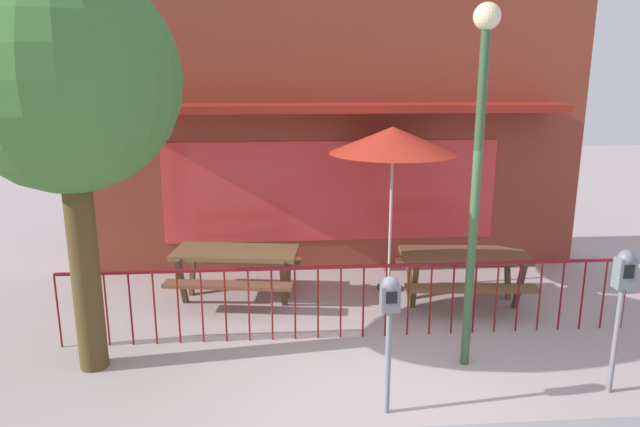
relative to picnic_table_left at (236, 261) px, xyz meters
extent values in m
plane|color=#A69795|center=(1.54, -2.97, -0.61)|extent=(40.00, 40.00, 0.00)
cube|color=#592910|center=(1.54, 1.59, -0.61)|extent=(8.61, 0.54, 0.01)
cube|color=brown|center=(1.54, 1.59, 1.82)|extent=(8.61, 0.50, 4.86)
cube|color=#D83838|center=(1.54, 1.33, 0.74)|extent=(5.60, 0.02, 1.70)
cube|color=maroon|center=(1.54, 0.94, 2.15)|extent=(7.32, 0.80, 0.12)
cube|color=maroon|center=(1.54, -1.37, 0.34)|extent=(7.23, 0.04, 0.04)
cylinder|color=maroon|center=(-2.07, -1.37, -0.14)|extent=(0.02, 0.02, 0.95)
cylinder|color=maroon|center=(-1.79, -1.37, -0.14)|extent=(0.02, 0.02, 0.95)
cylinder|color=maroon|center=(-1.50, -1.37, -0.14)|extent=(0.02, 0.02, 0.95)
cylinder|color=maroon|center=(-1.21, -1.37, -0.14)|extent=(0.02, 0.02, 0.95)
cylinder|color=maroon|center=(-0.92, -1.37, -0.14)|extent=(0.02, 0.02, 0.95)
cylinder|color=maroon|center=(-0.63, -1.37, -0.14)|extent=(0.02, 0.02, 0.95)
cylinder|color=maroon|center=(-0.34, -1.37, -0.14)|extent=(0.02, 0.02, 0.95)
cylinder|color=maroon|center=(-0.05, -1.37, -0.14)|extent=(0.02, 0.02, 0.95)
cylinder|color=maroon|center=(0.24, -1.37, -0.14)|extent=(0.02, 0.02, 0.95)
cylinder|color=maroon|center=(0.53, -1.37, -0.14)|extent=(0.02, 0.02, 0.95)
cylinder|color=maroon|center=(0.82, -1.37, -0.14)|extent=(0.02, 0.02, 0.95)
cylinder|color=maroon|center=(1.11, -1.37, -0.14)|extent=(0.02, 0.02, 0.95)
cylinder|color=maroon|center=(1.40, -1.37, -0.14)|extent=(0.02, 0.02, 0.95)
cylinder|color=maroon|center=(1.69, -1.37, -0.14)|extent=(0.02, 0.02, 0.95)
cylinder|color=maroon|center=(1.98, -1.37, -0.14)|extent=(0.02, 0.02, 0.95)
cylinder|color=maroon|center=(2.26, -1.37, -0.14)|extent=(0.02, 0.02, 0.95)
cylinder|color=maroon|center=(2.55, -1.37, -0.14)|extent=(0.02, 0.02, 0.95)
cylinder|color=maroon|center=(2.84, -1.37, -0.14)|extent=(0.02, 0.02, 0.95)
cylinder|color=maroon|center=(3.13, -1.37, -0.14)|extent=(0.02, 0.02, 0.95)
cylinder|color=maroon|center=(3.42, -1.37, -0.14)|extent=(0.02, 0.02, 0.95)
cylinder|color=maroon|center=(3.71, -1.37, -0.14)|extent=(0.02, 0.02, 0.95)
cylinder|color=maroon|center=(4.00, -1.37, -0.14)|extent=(0.02, 0.02, 0.95)
cylinder|color=maroon|center=(4.29, -1.37, -0.14)|extent=(0.02, 0.02, 0.95)
cylinder|color=maroon|center=(4.58, -1.37, -0.14)|extent=(0.02, 0.02, 0.95)
cylinder|color=maroon|center=(4.87, -1.37, -0.14)|extent=(0.02, 0.02, 0.95)
cylinder|color=maroon|center=(5.16, -1.37, -0.14)|extent=(0.02, 0.02, 0.95)
cube|color=brown|center=(0.00, 0.00, 0.13)|extent=(1.89, 1.02, 0.07)
cube|color=brown|center=(-0.08, -0.54, -0.17)|extent=(1.82, 0.52, 0.05)
cube|color=brown|center=(0.08, 0.54, -0.17)|extent=(1.82, 0.52, 0.05)
cube|color=brown|center=(-0.77, -0.17, -0.24)|extent=(0.12, 0.36, 0.78)
cube|color=#50361E|center=(-0.69, 0.39, -0.24)|extent=(0.12, 0.36, 0.78)
cube|color=brown|center=(0.69, -0.39, -0.24)|extent=(0.12, 0.36, 0.78)
cube|color=#50451C|center=(0.77, 0.17, -0.24)|extent=(0.12, 0.36, 0.78)
cube|color=brown|center=(3.30, -0.39, 0.13)|extent=(1.86, 0.92, 0.07)
cube|color=brown|center=(3.24, -0.93, -0.17)|extent=(1.82, 0.43, 0.05)
cube|color=brown|center=(3.35, 0.16, -0.17)|extent=(1.82, 0.43, 0.05)
cube|color=brown|center=(2.54, -0.60, -0.24)|extent=(0.10, 0.35, 0.78)
cube|color=brown|center=(2.59, -0.04, -0.24)|extent=(0.10, 0.35, 0.78)
cube|color=#51362A|center=(4.00, -0.73, -0.24)|extent=(0.10, 0.35, 0.78)
cube|color=brown|center=(4.06, -0.18, -0.24)|extent=(0.10, 0.35, 0.78)
cylinder|color=black|center=(2.34, 0.26, -0.59)|extent=(0.36, 0.36, 0.05)
cylinder|color=#BFB3AA|center=(2.34, 0.26, 0.63)|extent=(0.04, 0.04, 2.48)
cone|color=red|center=(2.34, 0.26, 1.72)|extent=(1.90, 1.90, 0.39)
cylinder|color=slate|center=(1.67, -3.08, -0.06)|extent=(0.06, 0.06, 1.09)
cube|color=slate|center=(1.67, -3.08, 0.61)|extent=(0.18, 0.14, 0.26)
sphere|color=slate|center=(1.67, -3.08, 0.74)|extent=(0.17, 0.17, 0.17)
cube|color=black|center=(1.67, -3.15, 0.64)|extent=(0.11, 0.01, 0.12)
cylinder|color=slate|center=(4.11, -2.89, -0.02)|extent=(0.06, 0.06, 1.18)
cube|color=slate|center=(4.11, -2.89, 0.73)|extent=(0.18, 0.14, 0.32)
sphere|color=slate|center=(4.11, -2.89, 0.89)|extent=(0.17, 0.17, 0.17)
cube|color=black|center=(4.11, -2.96, 0.76)|extent=(0.11, 0.01, 0.14)
cylinder|color=#4C3B1D|center=(-1.53, -1.89, 0.69)|extent=(0.32, 0.32, 2.60)
sphere|color=#407635|center=(-1.53, -1.89, 2.64)|extent=(2.37, 2.37, 2.37)
cylinder|color=#325230|center=(2.77, -2.16, 1.26)|extent=(0.10, 0.10, 3.74)
sphere|color=beige|center=(2.77, -2.16, 3.25)|extent=(0.28, 0.28, 0.28)
camera|label=1|loc=(0.59, -8.19, 2.72)|focal=32.66mm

